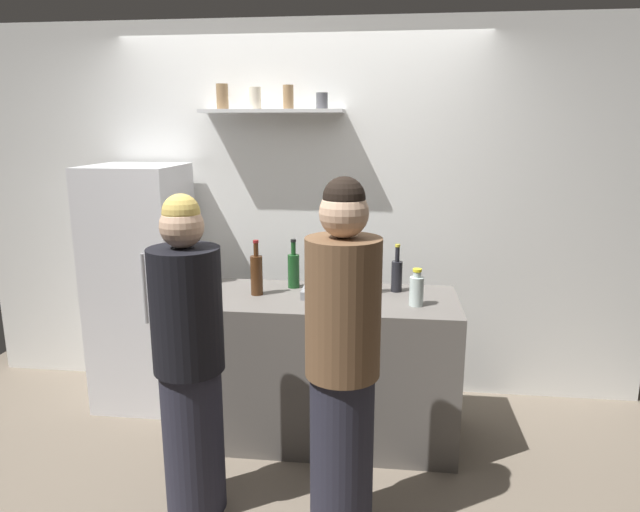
{
  "coord_description": "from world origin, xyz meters",
  "views": [
    {
      "loc": [
        0.6,
        -2.7,
        1.9
      ],
      "look_at": [
        0.22,
        0.51,
        1.15
      ],
      "focal_mm": 31.65,
      "sensor_mm": 36.0,
      "label": 1
    }
  ],
  "objects_px": {
    "utensil_holder": "(333,300)",
    "person_brown_jacket": "(342,365)",
    "wine_bottle_dark_glass": "(397,274)",
    "wine_bottle_pale_glass": "(372,276)",
    "person_blonde": "(189,362)",
    "baking_pan": "(331,292)",
    "wine_bottle_green_glass": "(294,269)",
    "refrigerator": "(142,287)",
    "wine_bottle_amber_glass": "(257,274)",
    "water_bottle_plastic": "(417,290)"
  },
  "relations": [
    {
      "from": "wine_bottle_dark_glass",
      "to": "wine_bottle_pale_glass",
      "type": "relative_size",
      "value": 1.08
    },
    {
      "from": "baking_pan",
      "to": "wine_bottle_green_glass",
      "type": "bearing_deg",
      "value": 149.43
    },
    {
      "from": "water_bottle_plastic",
      "to": "person_blonde",
      "type": "distance_m",
      "value": 1.31
    },
    {
      "from": "wine_bottle_pale_glass",
      "to": "water_bottle_plastic",
      "type": "relative_size",
      "value": 1.28
    },
    {
      "from": "wine_bottle_amber_glass",
      "to": "wine_bottle_pale_glass",
      "type": "bearing_deg",
      "value": 9.62
    },
    {
      "from": "refrigerator",
      "to": "water_bottle_plastic",
      "type": "xyz_separation_m",
      "value": [
        1.83,
        -0.44,
        0.17
      ]
    },
    {
      "from": "refrigerator",
      "to": "wine_bottle_pale_glass",
      "type": "relative_size",
      "value": 6.0
    },
    {
      "from": "utensil_holder",
      "to": "wine_bottle_dark_glass",
      "type": "distance_m",
      "value": 0.55
    },
    {
      "from": "wine_bottle_amber_glass",
      "to": "water_bottle_plastic",
      "type": "bearing_deg",
      "value": -6.06
    },
    {
      "from": "wine_bottle_pale_glass",
      "to": "wine_bottle_green_glass",
      "type": "distance_m",
      "value": 0.5
    },
    {
      "from": "baking_pan",
      "to": "wine_bottle_dark_glass",
      "type": "relative_size",
      "value": 1.14
    },
    {
      "from": "person_brown_jacket",
      "to": "person_blonde",
      "type": "xyz_separation_m",
      "value": [
        -0.75,
        0.06,
        -0.05
      ]
    },
    {
      "from": "person_brown_jacket",
      "to": "person_blonde",
      "type": "relative_size",
      "value": 1.06
    },
    {
      "from": "wine_bottle_dark_glass",
      "to": "wine_bottle_pale_glass",
      "type": "height_order",
      "value": "wine_bottle_dark_glass"
    },
    {
      "from": "refrigerator",
      "to": "wine_bottle_amber_glass",
      "type": "xyz_separation_m",
      "value": [
        0.88,
        -0.34,
        0.21
      ]
    },
    {
      "from": "wine_bottle_dark_glass",
      "to": "person_brown_jacket",
      "type": "bearing_deg",
      "value": -104.18
    },
    {
      "from": "wine_bottle_pale_glass",
      "to": "wine_bottle_amber_glass",
      "type": "xyz_separation_m",
      "value": [
        -0.69,
        -0.12,
        0.03
      ]
    },
    {
      "from": "utensil_holder",
      "to": "person_blonde",
      "type": "xyz_separation_m",
      "value": [
        -0.64,
        -0.53,
        -0.18
      ]
    },
    {
      "from": "wine_bottle_green_glass",
      "to": "person_brown_jacket",
      "type": "relative_size",
      "value": 0.18
    },
    {
      "from": "utensil_holder",
      "to": "person_brown_jacket",
      "type": "height_order",
      "value": "person_brown_jacket"
    },
    {
      "from": "wine_bottle_green_glass",
      "to": "water_bottle_plastic",
      "type": "distance_m",
      "value": 0.8
    },
    {
      "from": "wine_bottle_pale_glass",
      "to": "wine_bottle_amber_glass",
      "type": "distance_m",
      "value": 0.7
    },
    {
      "from": "wine_bottle_pale_glass",
      "to": "water_bottle_plastic",
      "type": "xyz_separation_m",
      "value": [
        0.26,
        -0.22,
        -0.01
      ]
    },
    {
      "from": "utensil_holder",
      "to": "person_brown_jacket",
      "type": "distance_m",
      "value": 0.61
    },
    {
      "from": "refrigerator",
      "to": "person_brown_jacket",
      "type": "bearing_deg",
      "value": -38.43
    },
    {
      "from": "wine_bottle_dark_glass",
      "to": "wine_bottle_amber_glass",
      "type": "bearing_deg",
      "value": -168.67
    },
    {
      "from": "utensil_holder",
      "to": "wine_bottle_pale_glass",
      "type": "relative_size",
      "value": 0.8
    },
    {
      "from": "refrigerator",
      "to": "person_blonde",
      "type": "distance_m",
      "value": 1.33
    },
    {
      "from": "wine_bottle_green_glass",
      "to": "person_brown_jacket",
      "type": "bearing_deg",
      "value": -68.81
    },
    {
      "from": "utensil_holder",
      "to": "wine_bottle_green_glass",
      "type": "bearing_deg",
      "value": 124.34
    },
    {
      "from": "wine_bottle_amber_glass",
      "to": "person_brown_jacket",
      "type": "distance_m",
      "value": 1.04
    },
    {
      "from": "baking_pan",
      "to": "wine_bottle_pale_glass",
      "type": "height_order",
      "value": "wine_bottle_pale_glass"
    },
    {
      "from": "refrigerator",
      "to": "wine_bottle_pale_glass",
      "type": "height_order",
      "value": "refrigerator"
    },
    {
      "from": "wine_bottle_pale_glass",
      "to": "wine_bottle_green_glass",
      "type": "height_order",
      "value": "wine_bottle_green_glass"
    },
    {
      "from": "wine_bottle_amber_glass",
      "to": "utensil_holder",
      "type": "bearing_deg",
      "value": -26.67
    },
    {
      "from": "wine_bottle_dark_glass",
      "to": "person_blonde",
      "type": "relative_size",
      "value": 0.19
    },
    {
      "from": "refrigerator",
      "to": "wine_bottle_pale_glass",
      "type": "distance_m",
      "value": 1.6
    },
    {
      "from": "refrigerator",
      "to": "water_bottle_plastic",
      "type": "height_order",
      "value": "refrigerator"
    },
    {
      "from": "baking_pan",
      "to": "wine_bottle_pale_glass",
      "type": "distance_m",
      "value": 0.27
    },
    {
      "from": "refrigerator",
      "to": "person_blonde",
      "type": "relative_size",
      "value": 1.03
    },
    {
      "from": "water_bottle_plastic",
      "to": "person_brown_jacket",
      "type": "relative_size",
      "value": 0.13
    },
    {
      "from": "person_brown_jacket",
      "to": "baking_pan",
      "type": "bearing_deg",
      "value": -65.67
    },
    {
      "from": "refrigerator",
      "to": "wine_bottle_dark_glass",
      "type": "relative_size",
      "value": 5.56
    },
    {
      "from": "refrigerator",
      "to": "person_brown_jacket",
      "type": "distance_m",
      "value": 1.88
    },
    {
      "from": "refrigerator",
      "to": "wine_bottle_pale_glass",
      "type": "bearing_deg",
      "value": -7.97
    },
    {
      "from": "refrigerator",
      "to": "utensil_holder",
      "type": "bearing_deg",
      "value": -22.98
    },
    {
      "from": "utensil_holder",
      "to": "wine_bottle_green_glass",
      "type": "distance_m",
      "value": 0.51
    },
    {
      "from": "wine_bottle_green_glass",
      "to": "refrigerator",
      "type": "bearing_deg",
      "value": 171.67
    },
    {
      "from": "wine_bottle_green_glass",
      "to": "water_bottle_plastic",
      "type": "height_order",
      "value": "wine_bottle_green_glass"
    },
    {
      "from": "wine_bottle_dark_glass",
      "to": "wine_bottle_pale_glass",
      "type": "distance_m",
      "value": 0.16
    }
  ]
}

